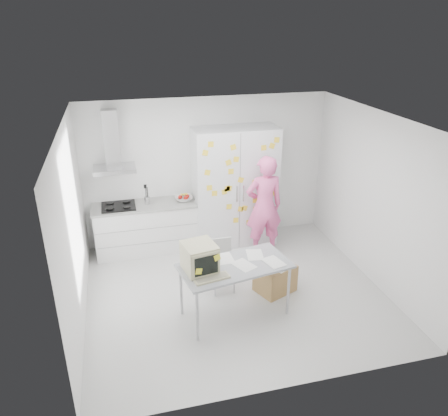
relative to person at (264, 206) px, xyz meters
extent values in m
cube|color=silver|center=(-0.82, -1.10, -0.93)|extent=(4.50, 4.00, 0.02)
cube|color=white|center=(-0.82, 0.90, 0.43)|extent=(4.50, 0.02, 2.70)
cube|color=white|center=(-3.07, -1.10, 0.43)|extent=(0.02, 4.00, 2.70)
cube|color=white|center=(1.43, -1.10, 0.43)|extent=(0.02, 4.00, 2.70)
cube|color=white|center=(-0.82, -1.10, 1.78)|extent=(4.50, 4.00, 0.02)
cube|color=white|center=(-2.02, 0.60, -0.48)|extent=(1.80, 0.60, 0.88)
cube|color=gray|center=(-2.02, 0.30, -0.34)|extent=(1.76, 0.01, 0.01)
cube|color=gray|center=(-2.02, 0.30, -0.62)|extent=(1.76, 0.01, 0.01)
cube|color=#9E9E99|center=(-2.02, 0.60, -0.02)|extent=(1.84, 0.63, 0.04)
cube|color=black|center=(-2.47, 0.60, 0.01)|extent=(0.58, 0.50, 0.03)
cylinder|color=black|center=(-2.61, 0.48, 0.04)|extent=(0.14, 0.14, 0.02)
cylinder|color=black|center=(-2.33, 0.48, 0.04)|extent=(0.14, 0.14, 0.02)
cylinder|color=black|center=(-2.61, 0.72, 0.04)|extent=(0.14, 0.14, 0.02)
cylinder|color=black|center=(-2.33, 0.72, 0.04)|extent=(0.14, 0.14, 0.02)
cylinder|color=silver|center=(-1.97, 0.60, 0.07)|extent=(0.10, 0.10, 0.14)
cylinder|color=black|center=(-1.99, 0.61, 0.17)|extent=(0.01, 0.01, 0.30)
cylinder|color=black|center=(-1.96, 0.59, 0.17)|extent=(0.01, 0.01, 0.30)
cylinder|color=black|center=(-1.97, 0.62, 0.17)|extent=(0.01, 0.01, 0.30)
cube|color=black|center=(-1.99, 0.61, 0.33)|extent=(0.05, 0.01, 0.07)
imported|color=white|center=(-1.32, 0.60, 0.04)|extent=(0.31, 0.31, 0.08)
sphere|color=#B2140F|center=(-1.38, 0.62, 0.07)|extent=(0.08, 0.08, 0.08)
sphere|color=#B2140F|center=(-1.29, 0.55, 0.07)|extent=(0.08, 0.08, 0.08)
sphere|color=#B2140F|center=(-1.25, 0.64, 0.07)|extent=(0.08, 0.08, 0.08)
cylinder|color=yellow|center=(-1.34, 0.62, 0.11)|extent=(0.09, 0.17, 0.10)
cylinder|color=yellow|center=(-1.32, 0.62, 0.11)|extent=(0.04, 0.17, 0.10)
cylinder|color=yellow|center=(-1.29, 0.62, 0.11)|extent=(0.08, 0.17, 0.10)
cube|color=silver|center=(-2.47, 0.65, 0.68)|extent=(0.70, 0.48, 0.07)
cube|color=silver|center=(-2.47, 0.77, 1.18)|extent=(0.26, 0.24, 0.95)
cube|color=silver|center=(-0.37, 0.57, 0.18)|extent=(1.50, 0.65, 2.20)
cube|color=slate|center=(-0.37, 0.25, 0.18)|extent=(0.01, 0.01, 2.16)
cube|color=silver|center=(-0.43, 0.24, 0.18)|extent=(0.02, 0.02, 0.30)
cube|color=silver|center=(-0.31, 0.24, 0.18)|extent=(0.02, 0.02, 0.30)
cube|color=yellow|center=(0.04, 0.24, 0.99)|extent=(0.10, 0.00, 0.10)
cube|color=yellow|center=(0.19, 0.24, 1.01)|extent=(0.12, 0.00, 0.12)
cube|color=yellow|center=(0.29, 0.24, 0.13)|extent=(0.12, 0.00, 0.12)
cube|color=yellow|center=(-0.61, 0.24, 0.29)|extent=(0.10, 0.00, 0.10)
cube|color=yellow|center=(-0.36, 0.24, 0.44)|extent=(0.12, 0.00, 0.12)
cube|color=yellow|center=(0.00, 0.24, -0.06)|extent=(0.12, 0.00, 0.12)
cube|color=yellow|center=(-0.57, 0.24, -0.05)|extent=(0.10, 0.00, 0.10)
cube|color=yellow|center=(-0.50, 0.24, 1.03)|extent=(0.12, 0.00, 0.12)
cube|color=yellow|center=(-0.28, 0.24, -0.11)|extent=(0.12, 0.00, 0.12)
cube|color=yellow|center=(0.04, 0.24, 0.27)|extent=(0.12, 0.00, 0.12)
cube|color=yellow|center=(-0.09, 0.24, 0.02)|extent=(0.10, 0.00, 0.10)
cube|color=yellow|center=(-0.58, 0.24, 0.77)|extent=(0.12, 0.00, 0.12)
cube|color=yellow|center=(-0.83, 0.24, 0.23)|extent=(0.10, 0.00, 0.10)
cube|color=yellow|center=(-0.92, 0.24, 0.34)|extent=(0.10, 0.00, 0.10)
cube|color=yellow|center=(-0.98, 0.24, 0.97)|extent=(0.11, 0.00, 0.11)
cube|color=yellow|center=(-0.44, 0.24, -0.33)|extent=(0.10, 0.00, 0.10)
cube|color=yellow|center=(-0.57, 0.24, 0.30)|extent=(0.11, 0.00, 0.11)
cube|color=yellow|center=(0.16, 0.24, -0.32)|extent=(0.11, 0.00, 0.11)
cube|color=yellow|center=(0.27, 0.24, 1.11)|extent=(0.10, 0.00, 0.10)
cube|color=yellow|center=(-0.54, 0.24, 0.61)|extent=(0.10, 0.00, 0.10)
cube|color=yellow|center=(-0.66, 0.24, 0.24)|extent=(0.11, 0.00, 0.11)
cube|color=yellow|center=(-0.19, 0.24, -0.40)|extent=(0.10, 0.00, 0.10)
cube|color=yellow|center=(-0.89, 0.24, 1.11)|extent=(0.10, 0.00, 0.10)
cube|color=yellow|center=(-0.95, 0.24, 0.62)|extent=(0.12, 0.00, 0.12)
cube|color=yellow|center=(-0.07, 0.24, -0.15)|extent=(0.11, 0.00, 0.11)
cube|color=yellow|center=(-0.45, 0.24, 0.82)|extent=(0.11, 0.00, 0.11)
cube|color=yellow|center=(-0.11, 0.24, 0.36)|extent=(0.11, 0.00, 0.11)
cube|color=yellow|center=(-0.35, 0.24, -0.12)|extent=(0.11, 0.00, 0.11)
imported|color=pink|center=(0.00, 0.00, 0.00)|extent=(0.68, 0.45, 1.84)
cube|color=#92969C|center=(-0.98, -1.62, -0.12)|extent=(1.63, 1.02, 0.03)
cylinder|color=#A6A5AA|center=(-1.60, -2.05, -0.53)|extent=(0.05, 0.05, 0.78)
cylinder|color=#A6A5AA|center=(-0.24, -1.80, -0.53)|extent=(0.05, 0.05, 0.78)
cylinder|color=#A6A5AA|center=(-1.72, -1.44, -0.53)|extent=(0.05, 0.05, 0.78)
cylinder|color=#A6A5AA|center=(-0.35, -1.18, -0.53)|extent=(0.05, 0.05, 0.78)
cube|color=#B8B389|center=(-1.47, -1.62, 0.10)|extent=(0.48, 0.50, 0.39)
cube|color=#B8B389|center=(-1.43, -1.85, 0.10)|extent=(0.39, 0.09, 0.35)
cube|color=black|center=(-1.43, -1.86, 0.10)|extent=(0.32, 0.07, 0.27)
cube|color=yellow|center=(-1.53, -1.88, 0.04)|extent=(0.10, 0.02, 0.10)
cube|color=yellow|center=(-1.28, -1.83, 0.18)|extent=(0.10, 0.02, 0.10)
cube|color=#B8B389|center=(-1.37, -1.89, -0.09)|extent=(0.50, 0.25, 0.03)
cube|color=gray|center=(-1.37, -1.89, -0.07)|extent=(0.45, 0.20, 0.01)
cube|color=silver|center=(-0.86, -1.65, -0.10)|extent=(0.34, 0.39, 0.00)
cube|color=silver|center=(-0.63, -1.42, -0.10)|extent=(0.28, 0.36, 0.00)
cube|color=silver|center=(-0.43, -1.68, -0.09)|extent=(0.31, 0.37, 0.00)
cube|color=silver|center=(-1.07, -1.41, -0.10)|extent=(0.24, 0.33, 0.00)
cube|color=#B8B8B6|center=(-1.00, -0.98, -0.52)|extent=(0.38, 0.38, 0.04)
cube|color=#B8B8B6|center=(-1.00, -0.81, -0.30)|extent=(0.36, 0.03, 0.41)
cylinder|color=#B4B3B8|center=(-1.15, -1.13, -0.73)|extent=(0.03, 0.03, 0.38)
cylinder|color=#B4B3B8|center=(-0.85, -1.13, -0.73)|extent=(0.03, 0.03, 0.38)
cylinder|color=#B4B3B8|center=(-1.15, -0.83, -0.73)|extent=(0.03, 0.03, 0.38)
cylinder|color=#B4B3B8|center=(-0.84, -0.83, -0.73)|extent=(0.03, 0.03, 0.38)
cube|color=#A57F47|center=(-0.20, -1.20, -0.70)|extent=(0.68, 0.62, 0.44)
cube|color=white|center=(-0.17, -1.21, -0.45)|extent=(0.41, 0.44, 0.04)
cube|color=white|center=(-0.25, -1.17, -0.43)|extent=(0.26, 0.35, 0.00)
camera|label=1|loc=(-2.40, -6.62, 3.04)|focal=35.00mm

